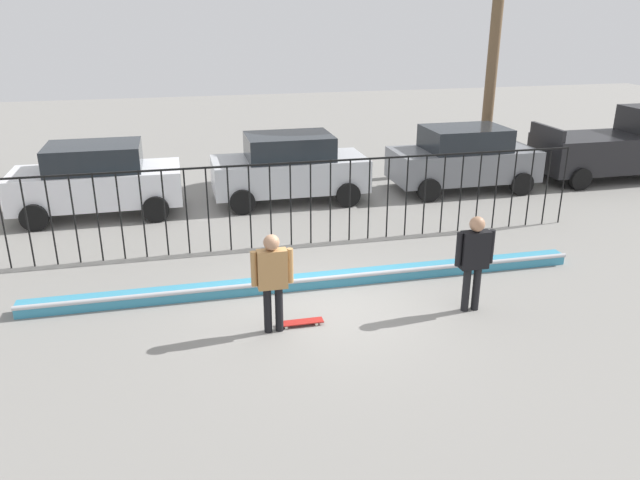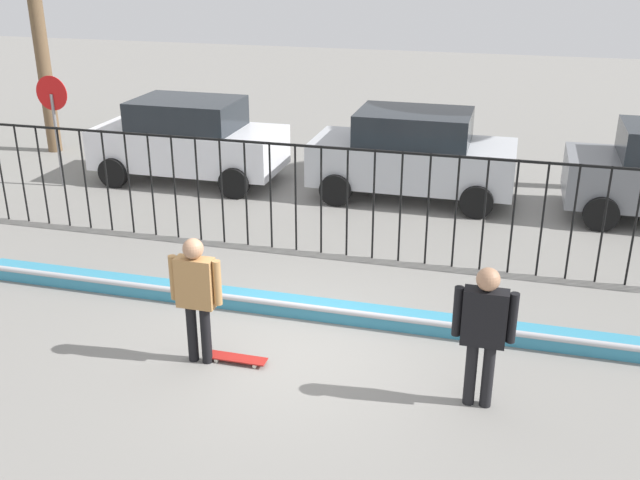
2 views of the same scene
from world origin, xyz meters
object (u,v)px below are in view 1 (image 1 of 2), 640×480
at_px(camera_operator, 474,255).
at_px(parked_car_gray, 463,158).
at_px(pickup_truck, 616,147).
at_px(skateboarder, 272,275).
at_px(parked_car_silver, 289,167).
at_px(parked_car_white, 97,179).
at_px(skateboard, 301,322).

height_order(camera_operator, parked_car_gray, parked_car_gray).
relative_size(parked_car_gray, pickup_truck, 0.91).
relative_size(camera_operator, parked_car_gray, 0.42).
relative_size(skateboarder, parked_car_silver, 0.41).
bearing_deg(parked_car_gray, parked_car_white, 179.29).
distance_m(parked_car_gray, pickup_truck, 5.31).
bearing_deg(parked_car_gray, parked_car_silver, 178.26).
height_order(parked_car_silver, pickup_truck, pickup_truck).
xyz_separation_m(skateboard, pickup_truck, (11.79, 7.40, 0.98)).
bearing_deg(skateboarder, skateboard, 8.00).
bearing_deg(parked_car_gray, skateboard, -132.49).
height_order(camera_operator, parked_car_silver, parked_car_silver).
distance_m(skateboard, camera_operator, 3.30).
bearing_deg(parked_car_white, skateboarder, -61.79).
bearing_deg(camera_operator, parked_car_gray, -77.64).
height_order(skateboarder, skateboard, skateboarder).
bearing_deg(skateboarder, parked_car_white, 112.47).
relative_size(parked_car_white, pickup_truck, 0.91).
xyz_separation_m(parked_car_white, parked_car_gray, (10.45, 0.04, 0.00)).
distance_m(skateboard, parked_car_silver, 7.53).
bearing_deg(parked_car_white, pickup_truck, 3.33).
xyz_separation_m(parked_car_white, pickup_truck, (15.76, 0.13, 0.06)).
xyz_separation_m(parked_car_silver, pickup_truck, (10.59, 0.01, 0.06)).
height_order(skateboard, pickup_truck, pickup_truck).
bearing_deg(skateboard, parked_car_silver, 77.78).
distance_m(skateboarder, parked_car_gray, 10.16).
xyz_separation_m(skateboard, parked_car_gray, (6.48, 7.31, 0.91)).
bearing_deg(pickup_truck, skateboarder, -150.96).
distance_m(parked_car_white, parked_car_gray, 10.45).
bearing_deg(parked_car_gray, pickup_truck, 0.04).
height_order(skateboarder, parked_car_silver, parked_car_silver).
bearing_deg(parked_car_gray, camera_operator, -115.12).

